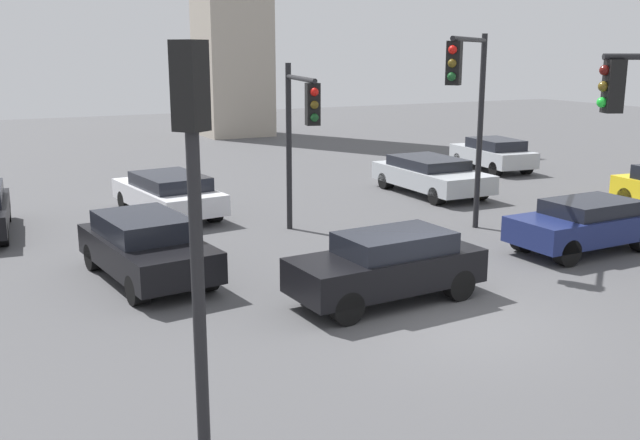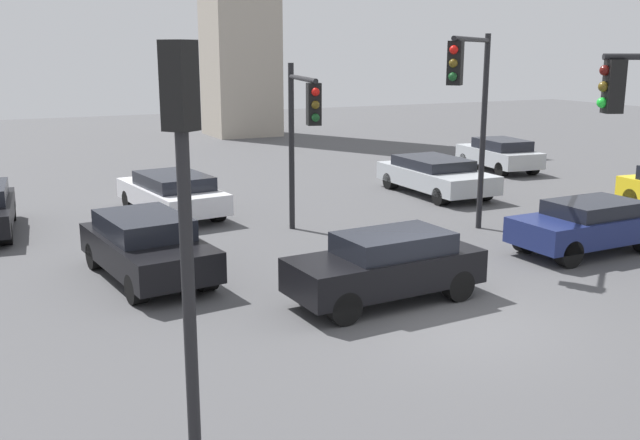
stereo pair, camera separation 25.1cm
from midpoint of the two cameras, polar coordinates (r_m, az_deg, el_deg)
The scene contains 10 objects.
ground_plane at distance 14.19m, azimuth 10.67°, elevation -7.84°, with size 96.75×96.75×0.00m, color #4C4C4F.
traffic_light_0 at distance 19.26m, azimuth 12.17°, elevation 9.74°, with size 3.20×2.77×5.48m.
traffic_light_2 at distance 8.46m, azimuth -9.74°, elevation 3.15°, with size 0.48×0.45×5.15m.
traffic_light_3 at distance 18.98m, azimuth -1.03°, elevation 7.88°, with size 0.99×3.33×4.70m.
car_0 at distance 32.08m, azimuth 14.12°, elevation 5.05°, with size 2.23×4.24×1.37m.
car_3 at distance 16.72m, azimuth -13.02°, elevation -1.97°, with size 2.34×4.44×1.45m.
car_4 at distance 19.65m, azimuth 20.66°, elevation -0.35°, with size 3.99×1.87×1.33m.
car_5 at distance 26.30m, azimuth 9.30°, elevation 3.52°, with size 2.19×4.81×1.30m.
car_6 at distance 14.86m, azimuth 5.74°, elevation -3.57°, with size 4.12×1.84×1.44m.
car_7 at distance 23.07m, azimuth -11.22°, elevation 2.12°, with size 2.51×4.90×1.33m.
Camera 2 is at (-7.94, -10.60, 5.03)m, focal length 40.80 mm.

